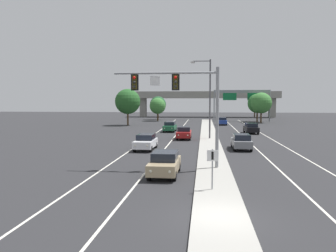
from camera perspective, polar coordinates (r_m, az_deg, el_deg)
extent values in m
plane|color=#28282B|center=(15.11, 8.66, -15.02)|extent=(260.00, 260.00, 0.00)
cube|color=#9E9B93|center=(32.62, 7.21, -4.40)|extent=(2.40, 110.00, 0.15)
cube|color=silver|center=(39.76, 0.20, -2.91)|extent=(0.14, 100.00, 0.01)
cube|color=silver|center=(39.93, 13.77, -3.01)|extent=(0.14, 100.00, 0.01)
cube|color=silver|center=(40.22, -4.49, -2.84)|extent=(0.14, 100.00, 0.01)
cube|color=silver|center=(40.51, 18.40, -3.00)|extent=(0.14, 100.00, 0.01)
cylinder|color=gray|center=(24.76, 8.19, 1.39)|extent=(0.24, 0.24, 7.20)
cylinder|color=gray|center=(24.94, -0.46, 8.81)|extent=(7.49, 0.16, 0.16)
cube|color=black|center=(24.87, 1.28, 7.32)|extent=(0.56, 0.06, 1.20)
cube|color=#38330F|center=(24.83, 1.27, 7.32)|extent=(0.32, 0.32, 1.00)
sphere|color=red|center=(24.68, 1.24, 8.09)|extent=(0.22, 0.22, 0.22)
sphere|color=#282828|center=(24.66, 1.24, 7.35)|extent=(0.22, 0.22, 0.22)
sphere|color=#282828|center=(24.64, 1.24, 6.60)|extent=(0.22, 0.22, 0.22)
cube|color=black|center=(25.29, -5.55, 7.25)|extent=(0.56, 0.06, 1.20)
cube|color=#38330F|center=(25.25, -5.57, 7.25)|extent=(0.32, 0.32, 1.00)
sphere|color=red|center=(25.11, -5.66, 8.00)|extent=(0.22, 0.22, 0.22)
sphere|color=#282828|center=(25.09, -5.65, 7.27)|extent=(0.22, 0.22, 0.22)
sphere|color=#282828|center=(25.07, -5.64, 6.54)|extent=(0.22, 0.22, 0.22)
cube|color=white|center=(24.98, -2.19, 7.53)|extent=(0.70, 0.04, 0.70)
cylinder|color=gray|center=(18.88, 7.39, -7.15)|extent=(0.08, 0.08, 2.20)
cube|color=white|center=(18.72, 7.41, -4.92)|extent=(0.60, 0.03, 0.60)
cube|color=black|center=(18.70, 7.42, -4.93)|extent=(0.12, 0.01, 0.44)
cylinder|color=#4C4C51|center=(43.93, 7.00, 4.47)|extent=(0.20, 0.20, 10.00)
cylinder|color=#4C4C51|center=(44.21, 5.61, 10.71)|extent=(2.20, 0.12, 0.12)
cube|color=#B7B7B2|center=(44.21, 4.16, 10.52)|extent=(0.56, 0.28, 0.20)
cube|color=tan|center=(22.87, -0.56, -6.58)|extent=(1.86, 4.42, 0.70)
cube|color=black|center=(22.98, -0.49, -4.94)|extent=(1.62, 2.40, 0.56)
sphere|color=#EAE5C6|center=(20.67, 0.26, -7.61)|extent=(0.18, 0.18, 0.18)
sphere|color=#EAE5C6|center=(20.83, -2.92, -7.53)|extent=(0.18, 0.18, 0.18)
cylinder|color=black|center=(21.40, 1.07, -8.30)|extent=(0.23, 0.64, 0.64)
cylinder|color=black|center=(21.61, -3.20, -8.18)|extent=(0.23, 0.64, 0.64)
cylinder|color=black|center=(24.32, 1.78, -6.77)|extent=(0.23, 0.64, 0.64)
cylinder|color=black|center=(24.51, -1.97, -6.69)|extent=(0.23, 0.64, 0.64)
cube|color=silver|center=(34.63, -3.74, -2.88)|extent=(1.91, 4.44, 0.70)
cube|color=black|center=(34.77, -3.68, -1.81)|extent=(1.64, 2.41, 0.56)
sphere|color=#EAE5C6|center=(32.39, -3.49, -3.29)|extent=(0.18, 0.18, 0.18)
sphere|color=#EAE5C6|center=(32.62, -5.48, -3.25)|extent=(0.18, 0.18, 0.18)
cylinder|color=black|center=(33.06, -2.88, -3.83)|extent=(0.24, 0.65, 0.64)
cylinder|color=black|center=(33.38, -5.59, -3.77)|extent=(0.24, 0.65, 0.64)
cylinder|color=black|center=(35.99, -2.03, -3.17)|extent=(0.24, 0.65, 0.64)
cylinder|color=black|center=(36.29, -4.52, -3.12)|extent=(0.24, 0.65, 0.64)
cube|color=maroon|center=(44.25, 2.67, -1.32)|extent=(1.84, 4.42, 0.70)
cube|color=black|center=(44.41, 2.69, -0.48)|extent=(1.60, 2.39, 0.56)
sphere|color=#EAE5C6|center=(42.05, 3.31, -1.55)|extent=(0.18, 0.18, 0.18)
sphere|color=#EAE5C6|center=(42.11, 1.74, -1.53)|extent=(0.18, 0.18, 0.18)
cylinder|color=black|center=(42.76, 3.64, -1.99)|extent=(0.23, 0.64, 0.64)
cylinder|color=black|center=(42.84, 1.50, -1.97)|extent=(0.23, 0.64, 0.64)
cylinder|color=black|center=(45.75, 3.76, -1.58)|extent=(0.23, 0.64, 0.64)
cylinder|color=black|center=(45.82, 1.76, -1.56)|extent=(0.23, 0.64, 0.64)
cube|color=#195633|center=(54.62, 0.31, -0.25)|extent=(1.88, 4.43, 0.70)
cube|color=black|center=(54.79, 0.34, 0.42)|extent=(1.63, 2.40, 0.56)
sphere|color=#EAE5C6|center=(52.39, 0.66, -0.39)|extent=(0.18, 0.18, 0.18)
sphere|color=#EAE5C6|center=(52.53, -0.59, -0.38)|extent=(0.18, 0.18, 0.18)
cylinder|color=black|center=(53.07, 0.98, -0.76)|extent=(0.23, 0.64, 0.64)
cylinder|color=black|center=(53.27, -0.73, -0.74)|extent=(0.23, 0.64, 0.64)
cylinder|color=black|center=(56.05, 1.31, -0.50)|extent=(0.23, 0.64, 0.64)
cylinder|color=black|center=(56.23, -0.32, -0.48)|extent=(0.23, 0.64, 0.64)
cube|color=slate|center=(35.71, 12.09, -2.75)|extent=(1.81, 4.40, 0.70)
cube|color=black|center=(35.42, 12.14, -1.78)|extent=(1.59, 2.38, 0.56)
sphere|color=#EAE5C6|center=(37.80, 10.88, -2.27)|extent=(0.18, 0.18, 0.18)
sphere|color=#EAE5C6|center=(37.92, 12.62, -2.28)|extent=(0.18, 0.18, 0.18)
cylinder|color=black|center=(37.16, 10.62, -3.00)|extent=(0.22, 0.64, 0.64)
cylinder|color=black|center=(37.32, 13.07, -3.01)|extent=(0.22, 0.64, 0.64)
cylinder|color=black|center=(34.20, 11.01, -3.64)|extent=(0.22, 0.64, 0.64)
cylinder|color=black|center=(34.37, 13.67, -3.64)|extent=(0.22, 0.64, 0.64)
cube|color=black|center=(53.25, 13.64, -0.49)|extent=(1.91, 4.44, 0.70)
cube|color=black|center=(52.98, 13.69, 0.17)|extent=(1.64, 2.41, 0.56)
sphere|color=#EAE5C6|center=(55.30, 12.70, -0.25)|extent=(0.18, 0.18, 0.18)
sphere|color=#EAE5C6|center=(55.48, 13.87, -0.25)|extent=(0.18, 0.18, 0.18)
cylinder|color=black|center=(54.63, 12.56, -0.72)|extent=(0.24, 0.65, 0.64)
cylinder|color=black|center=(54.88, 14.21, -0.73)|extent=(0.24, 0.65, 0.64)
cylinder|color=black|center=(51.68, 13.02, -1.01)|extent=(0.24, 0.65, 0.64)
cylinder|color=black|center=(51.94, 14.76, -1.01)|extent=(0.24, 0.65, 0.64)
cube|color=navy|center=(70.57, 9.00, 0.72)|extent=(1.87, 4.43, 0.70)
cube|color=black|center=(70.32, 9.02, 1.22)|extent=(1.62, 2.40, 0.56)
sphere|color=#EAE5C6|center=(72.73, 8.49, 0.87)|extent=(0.18, 0.18, 0.18)
sphere|color=#EAE5C6|center=(72.77, 9.39, 0.86)|extent=(0.18, 0.18, 0.18)
cylinder|color=black|center=(72.07, 8.32, 0.52)|extent=(0.23, 0.64, 0.64)
cylinder|color=black|center=(72.13, 9.59, 0.51)|extent=(0.23, 0.64, 0.64)
cylinder|color=black|center=(69.08, 8.38, 0.36)|extent=(0.23, 0.64, 0.64)
cylinder|color=black|center=(69.14, 9.71, 0.35)|extent=(0.23, 0.64, 0.64)
cylinder|color=gray|center=(82.85, 7.69, 3.38)|extent=(0.28, 0.28, 7.50)
cylinder|color=gray|center=(84.24, 16.57, 3.26)|extent=(0.28, 0.28, 7.50)
cube|color=gray|center=(83.31, 12.20, 5.64)|extent=(13.00, 0.36, 0.70)
cube|color=#0F6033|center=(82.83, 10.23, 4.84)|extent=(3.20, 0.08, 1.70)
cube|color=#0F6033|center=(83.44, 14.16, 4.78)|extent=(3.20, 0.08, 1.70)
cube|color=gray|center=(103.39, 6.42, 4.92)|extent=(42.40, 6.40, 1.10)
cube|color=gray|center=(100.41, 6.44, 5.51)|extent=(42.40, 0.36, 0.90)
cube|color=gray|center=(105.04, -4.14, 3.09)|extent=(1.80, 2.40, 5.65)
cube|color=gray|center=(105.30, 16.93, 2.92)|extent=(1.80, 2.40, 5.65)
cylinder|color=#4C3823|center=(82.83, -1.74, 1.56)|extent=(0.36, 0.36, 2.12)
sphere|color=#387533|center=(82.75, -1.74, 3.37)|extent=(3.88, 3.88, 3.88)
cylinder|color=#4C3823|center=(69.08, -6.70, 1.26)|extent=(0.36, 0.36, 2.76)
sphere|color=#235623|center=(68.99, -6.73, 4.07)|extent=(5.04, 5.04, 5.04)
cylinder|color=#4C3823|center=(79.39, 15.21, 1.45)|extent=(0.36, 0.36, 2.55)
sphere|color=#387533|center=(79.30, 15.26, 3.72)|extent=(4.67, 4.67, 4.67)
cylinder|color=#4C3823|center=(104.23, 14.20, 1.98)|extent=(0.36, 0.36, 2.08)
sphere|color=#387533|center=(104.17, 14.23, 3.39)|extent=(3.81, 3.81, 3.81)
cylinder|color=#4C3823|center=(88.66, -1.68, 1.79)|extent=(0.36, 0.36, 2.29)
sphere|color=#1E4C28|center=(88.58, -1.68, 3.61)|extent=(4.18, 4.18, 4.18)
cylinder|color=#4C3823|center=(82.99, 14.61, 1.55)|extent=(0.36, 0.36, 2.48)
sphere|color=#2D6B2D|center=(82.91, 14.65, 3.66)|extent=(4.54, 4.54, 4.54)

